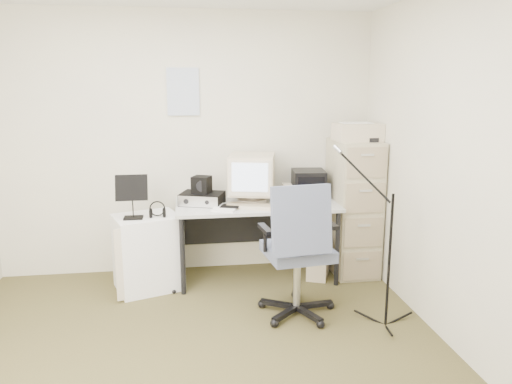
{
  "coord_description": "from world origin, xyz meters",
  "views": [
    {
      "loc": [
        -0.03,
        -3.03,
        1.83
      ],
      "look_at": [
        0.55,
        0.95,
        0.95
      ],
      "focal_mm": 35.0,
      "sensor_mm": 36.0,
      "label": 1
    }
  ],
  "objects": [
    {
      "name": "floor",
      "position": [
        0.0,
        0.0,
        -0.01
      ],
      "size": [
        3.6,
        3.6,
        0.01
      ],
      "primitive_type": "cube",
      "color": "#433E20",
      "rests_on": "ground"
    },
    {
      "name": "wall_back",
      "position": [
        0.0,
        1.8,
        1.25
      ],
      "size": [
        3.6,
        0.02,
        2.5
      ],
      "primitive_type": "cube",
      "color": "beige",
      "rests_on": "ground"
    },
    {
      "name": "wall_front",
      "position": [
        0.0,
        -1.8,
        1.25
      ],
      "size": [
        3.6,
        0.02,
        2.5
      ],
      "primitive_type": "cube",
      "color": "beige",
      "rests_on": "ground"
    },
    {
      "name": "wall_right",
      "position": [
        1.8,
        0.0,
        1.25
      ],
      "size": [
        0.02,
        3.6,
        2.5
      ],
      "primitive_type": "cube",
      "color": "beige",
      "rests_on": "ground"
    },
    {
      "name": "wall_calendar",
      "position": [
        -0.02,
        1.79,
        1.75
      ],
      "size": [
        0.3,
        0.02,
        0.44
      ],
      "primitive_type": "cube",
      "color": "white",
      "rests_on": "wall_back"
    },
    {
      "name": "filing_cabinet",
      "position": [
        1.58,
        1.48,
        0.65
      ],
      "size": [
        0.4,
        0.6,
        1.3
      ],
      "primitive_type": "cube",
      "color": "tan",
      "rests_on": "floor"
    },
    {
      "name": "printer",
      "position": [
        1.58,
        1.45,
        1.38
      ],
      "size": [
        0.43,
        0.3,
        0.16
      ],
      "primitive_type": "cube",
      "rotation": [
        0.0,
        0.0,
        0.04
      ],
      "color": "tan",
      "rests_on": "filing_cabinet"
    },
    {
      "name": "desk",
      "position": [
        0.63,
        1.45,
        0.36
      ],
      "size": [
        1.5,
        0.7,
        0.73
      ],
      "primitive_type": "cube",
      "color": "silver",
      "rests_on": "floor"
    },
    {
      "name": "crt_monitor",
      "position": [
        0.6,
        1.52,
        0.96
      ],
      "size": [
        0.49,
        0.51,
        0.45
      ],
      "primitive_type": "cube",
      "rotation": [
        0.0,
        0.0,
        -0.22
      ],
      "color": "tan",
      "rests_on": "desk"
    },
    {
      "name": "crt_tv",
      "position": [
        1.16,
        1.59,
        0.87
      ],
      "size": [
        0.33,
        0.35,
        0.28
      ],
      "primitive_type": "cube",
      "rotation": [
        0.0,
        0.0,
        -0.09
      ],
      "color": "black",
      "rests_on": "desk"
    },
    {
      "name": "desk_speaker",
      "position": [
        0.94,
        1.56,
        0.81
      ],
      "size": [
        0.09,
        0.09,
        0.16
      ],
      "primitive_type": "cube",
      "rotation": [
        0.0,
        0.0,
        -0.01
      ],
      "color": "beige",
      "rests_on": "desk"
    },
    {
      "name": "keyboard",
      "position": [
        0.56,
        1.29,
        0.74
      ],
      "size": [
        0.51,
        0.33,
        0.03
      ],
      "primitive_type": "cube",
      "rotation": [
        0.0,
        0.0,
        -0.37
      ],
      "color": "tan",
      "rests_on": "desk"
    },
    {
      "name": "mouse",
      "position": [
        0.88,
        1.25,
        0.75
      ],
      "size": [
        0.09,
        0.13,
        0.03
      ],
      "primitive_type": "cube",
      "rotation": [
        0.0,
        0.0,
        -0.21
      ],
      "color": "black",
      "rests_on": "desk"
    },
    {
      "name": "radio_receiver",
      "position": [
        0.12,
        1.49,
        0.78
      ],
      "size": [
        0.45,
        0.38,
        0.11
      ],
      "primitive_type": "cube",
      "rotation": [
        0.0,
        0.0,
        -0.33
      ],
      "color": "black",
      "rests_on": "desk"
    },
    {
      "name": "radio_speaker",
      "position": [
        0.12,
        1.48,
        0.92
      ],
      "size": [
        0.2,
        0.2,
        0.16
      ],
      "primitive_type": "cube",
      "rotation": [
        0.0,
        0.0,
        -0.43
      ],
      "color": "black",
      "rests_on": "radio_receiver"
    },
    {
      "name": "papers",
      "position": [
        0.33,
        1.29,
        0.74
      ],
      "size": [
        0.28,
        0.33,
        0.02
      ],
      "primitive_type": "cube",
      "rotation": [
        0.0,
        0.0,
        -0.36
      ],
      "color": "white",
      "rests_on": "desk"
    },
    {
      "name": "pc_tower",
      "position": [
        1.23,
        1.42,
        0.19
      ],
      "size": [
        0.33,
        0.45,
        0.39
      ],
      "primitive_type": "cube",
      "rotation": [
        0.0,
        0.0,
        -0.38
      ],
      "color": "tan",
      "rests_on": "floor"
    },
    {
      "name": "office_chair",
      "position": [
        0.83,
        0.63,
        0.55
      ],
      "size": [
        0.71,
        0.71,
        1.11
      ],
      "primitive_type": "cube",
      "rotation": [
        0.0,
        0.0,
        0.12
      ],
      "color": "slate",
      "rests_on": "floor"
    },
    {
      "name": "side_cart",
      "position": [
        -0.38,
        1.33,
        0.34
      ],
      "size": [
        0.66,
        0.6,
        0.68
      ],
      "primitive_type": "cube",
      "rotation": [
        0.0,
        0.0,
        0.34
      ],
      "color": "white",
      "rests_on": "floor"
    },
    {
      "name": "music_stand",
      "position": [
        -0.48,
        1.25,
        0.88
      ],
      "size": [
        0.31,
        0.24,
        0.4
      ],
      "primitive_type": "cube",
      "rotation": [
        0.0,
        0.0,
        0.39
      ],
      "color": "black",
      "rests_on": "side_cart"
    },
    {
      "name": "headphones",
      "position": [
        -0.28,
        1.27,
        0.73
      ],
      "size": [
        0.16,
        0.16,
        0.03
      ],
      "primitive_type": "torus",
      "rotation": [
        0.0,
        0.0,
        -0.06
      ],
      "color": "black",
      "rests_on": "side_cart"
    },
    {
      "name": "mic_stand",
      "position": [
        1.48,
        0.35,
        0.68
      ],
      "size": [
        0.03,
        0.03,
        1.36
      ],
      "primitive_type": "cylinder",
      "rotation": [
        0.0,
        0.0,
        2.03
      ],
      "color": "black",
      "rests_on": "floor"
    }
  ]
}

